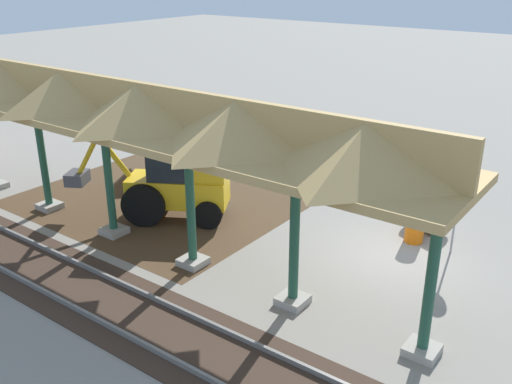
{
  "coord_description": "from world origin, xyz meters",
  "views": [
    {
      "loc": [
        -5.42,
        13.94,
        7.78
      ],
      "look_at": [
        3.72,
        1.54,
        1.6
      ],
      "focal_mm": 40.0,
      "sensor_mm": 36.0,
      "label": 1
    }
  ],
  "objects": [
    {
      "name": "rail_tracks",
      "position": [
        0.0,
        6.41,
        0.03
      ],
      "size": [
        60.0,
        2.58,
        0.15
      ],
      "color": "slate",
      "rests_on": "ground"
    },
    {
      "name": "dirt_work_zone",
      "position": [
        8.38,
        1.23,
        0.0
      ],
      "size": [
        9.21,
        7.0,
        0.01
      ],
      "primitive_type": "cube",
      "color": "#4C3823",
      "rests_on": "ground"
    },
    {
      "name": "platform_canopy",
      "position": [
        5.92,
        3.74,
        4.16
      ],
      "size": [
        17.67,
        3.2,
        4.9
      ],
      "color": "#9E998E",
      "rests_on": "ground"
    },
    {
      "name": "stop_sign",
      "position": [
        -1.25,
        -1.23,
        1.86
      ],
      "size": [
        0.7,
        0.35,
        2.58
      ],
      "color": "gray",
      "rests_on": "ground"
    },
    {
      "name": "ground_plane",
      "position": [
        0.0,
        0.0,
        0.0
      ],
      "size": [
        120.0,
        120.0,
        0.0
      ],
      "primitive_type": "plane",
      "color": "gray"
    },
    {
      "name": "dirt_mound",
      "position": [
        9.98,
        0.81,
        0.0
      ],
      "size": [
        3.67,
        3.67,
        1.65
      ],
      "primitive_type": "cone",
      "color": "#4C3823",
      "rests_on": "ground"
    },
    {
      "name": "traffic_barrel",
      "position": [
        -0.1,
        -1.26,
        0.45
      ],
      "size": [
        0.56,
        0.56,
        0.9
      ],
      "primitive_type": "cylinder",
      "color": "orange",
      "rests_on": "ground"
    },
    {
      "name": "concrete_pipe",
      "position": [
        -0.12,
        -2.26,
        0.4
      ],
      "size": [
        1.43,
        1.19,
        0.79
      ],
      "color": "#9E9384",
      "rests_on": "ground"
    },
    {
      "name": "backhoe",
      "position": [
        6.9,
        1.73,
        1.26
      ],
      "size": [
        5.11,
        3.64,
        2.82
      ],
      "color": "yellow",
      "rests_on": "ground"
    }
  ]
}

